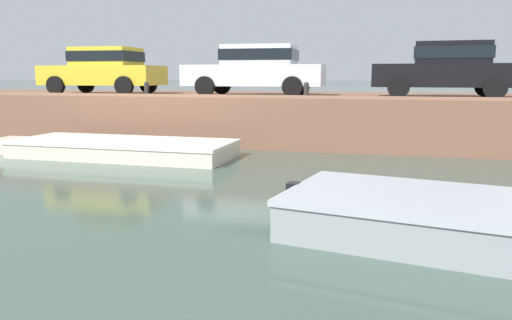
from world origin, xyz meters
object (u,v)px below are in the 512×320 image
car_left_inner_white (256,68)px  mooring_bollard_mid (306,89)px  car_centre_black (447,67)px  car_leftmost_yellow (105,69)px  boat_moored_west_cream (114,148)px  mooring_bollard_west (147,88)px

car_left_inner_white → mooring_bollard_mid: bearing=-38.8°
car_left_inner_white → car_centre_black: bearing=-0.0°
car_leftmost_yellow → car_left_inner_white: bearing=-0.0°
boat_moored_west_cream → car_leftmost_yellow: car_leftmost_yellow is taller
car_left_inner_white → mooring_bollard_west: (-3.03, -1.44, -0.61)m
mooring_bollard_west → boat_moored_west_cream: bearing=-86.1°
car_leftmost_yellow → mooring_bollard_west: car_leftmost_yellow is taller
car_leftmost_yellow → car_centre_black: bearing=-0.0°
car_centre_black → boat_moored_west_cream: bearing=-156.3°
boat_moored_west_cream → mooring_bollard_mid: (4.68, 2.26, 1.49)m
mooring_bollard_mid → car_leftmost_yellow: bearing=168.5°
car_centre_black → mooring_bollard_west: car_centre_black is taller
boat_moored_west_cream → car_leftmost_yellow: (-2.42, 3.71, 2.10)m
boat_moored_west_cream → car_leftmost_yellow: size_ratio=1.73×
boat_moored_west_cream → car_centre_black: size_ratio=1.73×
boat_moored_west_cream → car_leftmost_yellow: bearing=123.1°
car_leftmost_yellow → car_centre_black: 10.87m
car_left_inner_white → mooring_bollard_mid: size_ratio=9.76×
boat_moored_west_cream → mooring_bollard_west: mooring_bollard_west is taller
boat_moored_west_cream → car_left_inner_white: bearing=52.2°
car_centre_black → mooring_bollard_mid: bearing=-159.1°
mooring_bollard_west → car_centre_black: bearing=9.5°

